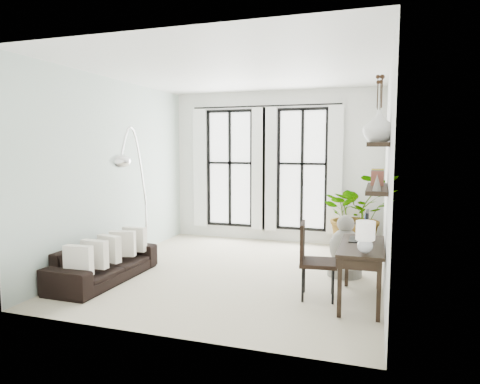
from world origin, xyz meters
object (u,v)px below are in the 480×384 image
at_px(arc_lamp, 133,159).
at_px(buddha, 345,250).
at_px(plant, 358,214).
at_px(desk, 361,249).
at_px(sofa, 104,262).
at_px(desk_chair, 311,255).

bearing_deg(arc_lamp, buddha, 10.99).
relative_size(plant, arc_lamp, 0.65).
height_order(desk, buddha, desk).
bearing_deg(plant, sofa, -141.32).
xyz_separation_m(desk, buddha, (-0.29, 1.19, -0.32)).
relative_size(desk, arc_lamp, 0.55).
distance_m(arc_lamp, buddha, 3.70).
distance_m(desk, arc_lamp, 3.85).
xyz_separation_m(sofa, buddha, (3.46, 1.38, 0.13)).
xyz_separation_m(desk_chair, arc_lamp, (-3.00, 0.51, 1.24)).
xyz_separation_m(desk, arc_lamp, (-3.64, 0.54, 1.10)).
height_order(desk_chair, buddha, desk_chair).
distance_m(plant, desk, 2.68).
height_order(sofa, arc_lamp, arc_lamp).
height_order(plant, desk_chair, plant).
distance_m(desk_chair, arc_lamp, 3.29).
bearing_deg(plant, desk, -86.31).
bearing_deg(sofa, arc_lamp, -7.21).
height_order(sofa, buddha, buddha).
bearing_deg(arc_lamp, plant, 31.62).
bearing_deg(buddha, desk, -76.51).
relative_size(desk, buddha, 1.35).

